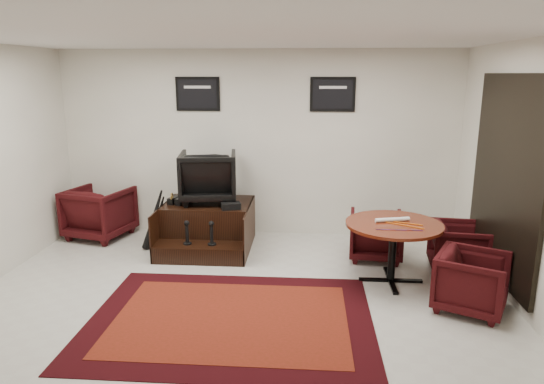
{
  "coord_description": "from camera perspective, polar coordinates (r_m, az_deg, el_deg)",
  "views": [
    {
      "loc": [
        0.75,
        -4.78,
        2.45
      ],
      "look_at": [
        0.33,
        0.9,
        1.05
      ],
      "focal_mm": 32.0,
      "sensor_mm": 36.0,
      "label": 1
    }
  ],
  "objects": [
    {
      "name": "shine_podium",
      "position": [
        7.06,
        -7.54,
        -4.08
      ],
      "size": [
        1.25,
        1.28,
        0.64
      ],
      "color": "black",
      "rests_on": "ground"
    },
    {
      "name": "polish_kit",
      "position": [
        6.65,
        -4.87,
        -1.63
      ],
      "size": [
        0.3,
        0.24,
        0.09
      ],
      "primitive_type": "cube",
      "rotation": [
        0.0,
        0.0,
        0.3
      ],
      "color": "black",
      "rests_on": "shine_podium"
    },
    {
      "name": "armchair_side",
      "position": [
        7.82,
        -19.63,
        -2.0
      ],
      "size": [
        1.0,
        0.97,
        0.86
      ],
      "primitive_type": "imported",
      "rotation": [
        0.0,
        0.0,
        2.88
      ],
      "color": "black",
      "rests_on": "ground"
    },
    {
      "name": "shoes_pair",
      "position": [
        7.03,
        -11.01,
        -0.96
      ],
      "size": [
        0.27,
        0.29,
        0.09
      ],
      "color": "black",
      "rests_on": "shine_podium"
    },
    {
      "name": "area_rug",
      "position": [
        5.13,
        -4.86,
        -14.67
      ],
      "size": [
        2.88,
        2.16,
        0.01
      ],
      "color": "black",
      "rests_on": "ground"
    },
    {
      "name": "table_chair_window",
      "position": [
        6.58,
        21.16,
        -5.85
      ],
      "size": [
        0.69,
        0.73,
        0.68
      ],
      "primitive_type": "imported",
      "rotation": [
        0.0,
        0.0,
        1.46
      ],
      "color": "black",
      "rests_on": "ground"
    },
    {
      "name": "umbrella_black",
      "position": [
        7.03,
        -13.76,
        -3.11
      ],
      "size": [
        0.34,
        0.13,
        0.91
      ],
      "primitive_type": null,
      "color": "black",
      "rests_on": "ground"
    },
    {
      "name": "table_chair_corner",
      "position": [
        5.57,
        22.48,
        -9.45
      ],
      "size": [
        0.87,
        0.89,
        0.7
      ],
      "primitive_type": "imported",
      "rotation": [
        0.0,
        0.0,
        1.11
      ],
      "color": "black",
      "rests_on": "ground"
    },
    {
      "name": "table_clutter",
      "position": [
        5.78,
        15.11,
        -3.84
      ],
      "size": [
        0.56,
        0.37,
        0.01
      ],
      "color": "#D55C0B",
      "rests_on": "meeting_table"
    },
    {
      "name": "umbrella_hooked",
      "position": [
        7.14,
        -13.4,
        -3.34
      ],
      "size": [
        0.29,
        0.11,
        0.79
      ],
      "primitive_type": null,
      "color": "black",
      "rests_on": "ground"
    },
    {
      "name": "shine_chair",
      "position": [
        7.0,
        -7.51,
        2.11
      ],
      "size": [
        0.88,
        0.84,
        0.81
      ],
      "primitive_type": "imported",
      "rotation": [
        0.0,
        0.0,
        3.28
      ],
      "color": "black",
      "rests_on": "shine_podium"
    },
    {
      "name": "ground",
      "position": [
        5.42,
        -4.26,
        -13.11
      ],
      "size": [
        6.0,
        6.0,
        0.0
      ],
      "primitive_type": "plane",
      "color": "beige",
      "rests_on": "ground"
    },
    {
      "name": "table_chair_back",
      "position": [
        6.71,
        12.11,
        -4.75
      ],
      "size": [
        0.74,
        0.7,
        0.7
      ],
      "primitive_type": "imported",
      "rotation": [
        0.0,
        0.0,
        3.04
      ],
      "color": "black",
      "rests_on": "ground"
    },
    {
      "name": "room_shell",
      "position": [
        4.95,
        0.27,
        6.11
      ],
      "size": [
        6.02,
        5.02,
        2.81
      ],
      "color": "white",
      "rests_on": "ground"
    },
    {
      "name": "paper_roll",
      "position": [
        5.91,
        13.98,
        -3.17
      ],
      "size": [
        0.42,
        0.15,
        0.05
      ],
      "primitive_type": "cylinder",
      "rotation": [
        0.0,
        1.57,
        0.25
      ],
      "color": "white",
      "rests_on": "meeting_table"
    },
    {
      "name": "meeting_table",
      "position": [
        5.9,
        14.11,
        -4.39
      ],
      "size": [
        1.13,
        1.13,
        0.74
      ],
      "color": "#4B160A",
      "rests_on": "ground"
    }
  ]
}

